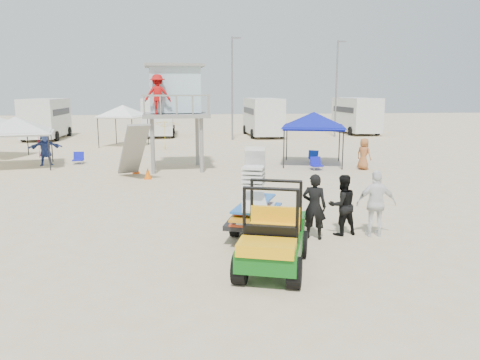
{
  "coord_description": "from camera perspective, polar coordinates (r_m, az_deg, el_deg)",
  "views": [
    {
      "loc": [
        -1.22,
        -10.22,
        3.83
      ],
      "look_at": [
        0.5,
        3.0,
        1.3
      ],
      "focal_mm": 35.0,
      "sensor_mm": 36.0,
      "label": 1
    }
  ],
  "objects": [
    {
      "name": "rv_mid_left",
      "position": [
        41.8,
        -9.94,
        7.8
      ],
      "size": [
        2.65,
        6.5,
        3.25
      ],
      "color": "silver",
      "rests_on": "ground"
    },
    {
      "name": "beach_chair_b",
      "position": [
        23.51,
        9.25,
        2.0
      ],
      "size": [
        0.6,
        0.65,
        0.64
      ],
      "color": "#1014B3",
      "rests_on": "ground"
    },
    {
      "name": "utility_cart",
      "position": [
        10.12,
        3.97,
        -6.22
      ],
      "size": [
        1.97,
        2.75,
        1.89
      ],
      "color": "#0D5613",
      "rests_on": "ground"
    },
    {
      "name": "man_mid",
      "position": [
        12.89,
        12.35,
        -2.99
      ],
      "size": [
        0.91,
        0.77,
        1.65
      ],
      "primitive_type": "imported",
      "rotation": [
        0.0,
        0.0,
        3.34
      ],
      "color": "black",
      "rests_on": "ground"
    },
    {
      "name": "cone_far",
      "position": [
        21.15,
        -11.17,
        0.8
      ],
      "size": [
        0.34,
        0.34,
        0.5
      ],
      "primitive_type": "cone",
      "color": "#FF6408",
      "rests_on": "ground"
    },
    {
      "name": "man_left",
      "position": [
        12.39,
        9.04,
        -3.22
      ],
      "size": [
        0.75,
        0.64,
        1.74
      ],
      "primitive_type": "imported",
      "rotation": [
        0.0,
        0.0,
        2.72
      ],
      "color": "black",
      "rests_on": "ground"
    },
    {
      "name": "light_pole_left",
      "position": [
        37.46,
        -0.96,
        11.0
      ],
      "size": [
        0.14,
        0.14,
        8.0
      ],
      "primitive_type": "cylinder",
      "color": "slate",
      "rests_on": "ground"
    },
    {
      "name": "canopy_blue",
      "position": [
        24.96,
        8.99,
        7.87
      ],
      "size": [
        3.8,
        3.8,
        3.18
      ],
      "color": "black",
      "rests_on": "ground"
    },
    {
      "name": "umbrella_b",
      "position": [
        31.63,
        -9.09,
        5.45
      ],
      "size": [
        2.99,
        3.0,
        1.97
      ],
      "primitive_type": "imported",
      "rotation": [
        0.0,
        0.0,
        0.57
      ],
      "color": "yellow",
      "rests_on": "ground"
    },
    {
      "name": "rv_far_right",
      "position": [
        44.8,
        13.96,
        7.83
      ],
      "size": [
        2.64,
        6.6,
        3.25
      ],
      "color": "silver",
      "rests_on": "ground"
    },
    {
      "name": "beach_chair_c",
      "position": [
        26.06,
        9.0,
        2.85
      ],
      "size": [
        0.71,
        0.79,
        0.64
      ],
      "color": "#1037B6",
      "rests_on": "ground"
    },
    {
      "name": "canopy_white_c",
      "position": [
        34.02,
        -14.12,
        8.62
      ],
      "size": [
        3.48,
        3.48,
        3.3
      ],
      "color": "black",
      "rests_on": "ground"
    },
    {
      "name": "man_right",
      "position": [
        12.96,
        16.28,
        -2.78
      ],
      "size": [
        1.1,
        0.58,
        1.79
      ],
      "primitive_type": "imported",
      "rotation": [
        0.0,
        0.0,
        3.0
      ],
      "color": "white",
      "rests_on": "ground"
    },
    {
      "name": "ground",
      "position": [
        10.98,
        -0.58,
        -9.67
      ],
      "size": [
        140.0,
        140.0,
        0.0
      ],
      "primitive_type": "plane",
      "color": "beige",
      "rests_on": "ground"
    },
    {
      "name": "cone_near",
      "position": [
        22.74,
        -12.57,
        1.43
      ],
      "size": [
        0.34,
        0.34,
        0.5
      ],
      "primitive_type": "cone",
      "color": "#FB5607",
      "rests_on": "ground"
    },
    {
      "name": "surf_trailer",
      "position": [
        12.34,
        1.85,
        -3.16
      ],
      "size": [
        1.9,
        2.62,
        2.12
      ],
      "color": "black",
      "rests_on": "ground"
    },
    {
      "name": "rv_mid_right",
      "position": [
        40.91,
        2.79,
        7.89
      ],
      "size": [
        2.64,
        7.0,
        3.25
      ],
      "color": "silver",
      "rests_on": "ground"
    },
    {
      "name": "umbrella_a",
      "position": [
        29.77,
        -23.34,
        4.07
      ],
      "size": [
        1.8,
        1.83,
        1.64
      ],
      "primitive_type": "imported",
      "rotation": [
        0.0,
        0.0,
        -0.0
      ],
      "color": "red",
      "rests_on": "ground"
    },
    {
      "name": "distant_beachgoers",
      "position": [
        24.89,
        -13.59,
        3.62
      ],
      "size": [
        17.35,
        4.45,
        1.81
      ],
      "color": "#304392",
      "rests_on": "ground"
    },
    {
      "name": "lifeguard_tower",
      "position": [
        23.43,
        -8.17,
        10.39
      ],
      "size": [
        3.28,
        3.28,
        5.01
      ],
      "color": "gray",
      "rests_on": "ground"
    },
    {
      "name": "beach_chair_a",
      "position": [
        26.59,
        -19.1,
        2.55
      ],
      "size": [
        0.54,
        0.58,
        0.64
      ],
      "color": "#1016B5",
      "rests_on": "ground"
    },
    {
      "name": "rv_far_left",
      "position": [
        41.69,
        -22.57,
        7.14
      ],
      "size": [
        2.64,
        6.8,
        3.25
      ],
      "color": "silver",
      "rests_on": "ground"
    },
    {
      "name": "light_pole_right",
      "position": [
        40.91,
        11.65,
        10.77
      ],
      "size": [
        0.14,
        0.14,
        8.0
      ],
      "primitive_type": "cylinder",
      "color": "slate",
      "rests_on": "ground"
    },
    {
      "name": "canopy_white_a",
      "position": [
        26.29,
        -25.73,
        6.65
      ],
      "size": [
        3.89,
        3.89,
        2.99
      ],
      "color": "black",
      "rests_on": "ground"
    }
  ]
}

